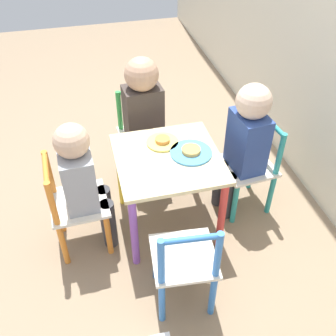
{
  "coord_description": "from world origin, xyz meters",
  "views": [
    {
      "loc": [
        1.37,
        -0.34,
        1.58
      ],
      "look_at": [
        0.0,
        0.0,
        0.38
      ],
      "focal_mm": 42.0,
      "sensor_mm": 36.0,
      "label": 1
    }
  ],
  "objects_px": {
    "kids_table": "(168,170)",
    "chair_orange": "(75,206)",
    "child_back": "(245,140)",
    "plate_left": "(162,142)",
    "plate_back": "(191,152)",
    "chair_green": "(143,136)",
    "chair_blue": "(185,264)",
    "chair_teal": "(250,167)",
    "child_front": "(83,178)",
    "child_left": "(144,111)"
  },
  "relations": [
    {
      "from": "child_back",
      "to": "chair_blue",
      "type": "bearing_deg",
      "value": -47.17
    },
    {
      "from": "child_left",
      "to": "kids_table",
      "type": "bearing_deg",
      "value": -90.0
    },
    {
      "from": "chair_green",
      "to": "chair_blue",
      "type": "bearing_deg",
      "value": -95.13
    },
    {
      "from": "chair_green",
      "to": "child_left",
      "type": "height_order",
      "value": "child_left"
    },
    {
      "from": "kids_table",
      "to": "chair_green",
      "type": "bearing_deg",
      "value": -175.12
    },
    {
      "from": "chair_teal",
      "to": "plate_back",
      "type": "distance_m",
      "value": 0.4
    },
    {
      "from": "chair_green",
      "to": "chair_orange",
      "type": "distance_m",
      "value": 0.63
    },
    {
      "from": "child_left",
      "to": "chair_green",
      "type": "bearing_deg",
      "value": 90.0
    },
    {
      "from": "child_left",
      "to": "plate_back",
      "type": "bearing_deg",
      "value": -74.86
    },
    {
      "from": "child_back",
      "to": "plate_left",
      "type": "xyz_separation_m",
      "value": [
        -0.07,
        -0.39,
        0.01
      ]
    },
    {
      "from": "chair_orange",
      "to": "plate_left",
      "type": "distance_m",
      "value": 0.52
    },
    {
      "from": "plate_left",
      "to": "kids_table",
      "type": "bearing_deg",
      "value": -0.0
    },
    {
      "from": "chair_orange",
      "to": "chair_blue",
      "type": "bearing_deg",
      "value": -139.03
    },
    {
      "from": "kids_table",
      "to": "chair_orange",
      "type": "bearing_deg",
      "value": -87.34
    },
    {
      "from": "chair_teal",
      "to": "plate_left",
      "type": "height_order",
      "value": "chair_teal"
    },
    {
      "from": "chair_blue",
      "to": "child_left",
      "type": "bearing_deg",
      "value": -85.22
    },
    {
      "from": "chair_teal",
      "to": "chair_blue",
      "type": "distance_m",
      "value": 0.71
    },
    {
      "from": "kids_table",
      "to": "child_left",
      "type": "bearing_deg",
      "value": -175.12
    },
    {
      "from": "child_front",
      "to": "plate_left",
      "type": "relative_size",
      "value": 4.54
    },
    {
      "from": "child_left",
      "to": "child_back",
      "type": "distance_m",
      "value": 0.56
    },
    {
      "from": "child_left",
      "to": "plate_left",
      "type": "xyz_separation_m",
      "value": [
        0.29,
        0.03,
        -0.01
      ]
    },
    {
      "from": "chair_teal",
      "to": "plate_left",
      "type": "bearing_deg",
      "value": -103.84
    },
    {
      "from": "chair_teal",
      "to": "child_front",
      "type": "xyz_separation_m",
      "value": [
        0.06,
        -0.85,
        0.16
      ]
    },
    {
      "from": "plate_back",
      "to": "child_left",
      "type": "bearing_deg",
      "value": -159.98
    },
    {
      "from": "child_front",
      "to": "plate_back",
      "type": "distance_m",
      "value": 0.51
    },
    {
      "from": "plate_back",
      "to": "child_front",
      "type": "bearing_deg",
      "value": -87.92
    },
    {
      "from": "plate_left",
      "to": "plate_back",
      "type": "distance_m",
      "value": 0.16
    },
    {
      "from": "child_back",
      "to": "child_front",
      "type": "relative_size",
      "value": 1.06
    },
    {
      "from": "chair_teal",
      "to": "child_back",
      "type": "relative_size",
      "value": 0.7
    },
    {
      "from": "chair_green",
      "to": "chair_blue",
      "type": "relative_size",
      "value": 1.0
    },
    {
      "from": "chair_green",
      "to": "plate_back",
      "type": "bearing_deg",
      "value": -76.72
    },
    {
      "from": "chair_green",
      "to": "child_front",
      "type": "height_order",
      "value": "child_front"
    },
    {
      "from": "chair_green",
      "to": "chair_teal",
      "type": "distance_m",
      "value": 0.64
    },
    {
      "from": "kids_table",
      "to": "chair_blue",
      "type": "height_order",
      "value": "chair_blue"
    },
    {
      "from": "chair_teal",
      "to": "chair_orange",
      "type": "height_order",
      "value": "same"
    },
    {
      "from": "chair_blue",
      "to": "child_back",
      "type": "bearing_deg",
      "value": -126.16
    },
    {
      "from": "chair_orange",
      "to": "kids_table",
      "type": "bearing_deg",
      "value": -90.0
    },
    {
      "from": "kids_table",
      "to": "plate_back",
      "type": "xyz_separation_m",
      "value": [
        0.0,
        0.11,
        0.09
      ]
    },
    {
      "from": "chair_blue",
      "to": "child_front",
      "type": "bearing_deg",
      "value": -45.83
    },
    {
      "from": "child_left",
      "to": "plate_left",
      "type": "distance_m",
      "value": 0.29
    },
    {
      "from": "child_back",
      "to": "plate_left",
      "type": "distance_m",
      "value": 0.4
    },
    {
      "from": "chair_orange",
      "to": "plate_back",
      "type": "xyz_separation_m",
      "value": [
        -0.02,
        0.57,
        0.2
      ]
    },
    {
      "from": "kids_table",
      "to": "plate_left",
      "type": "xyz_separation_m",
      "value": [
        -0.11,
        0.0,
        0.09
      ]
    },
    {
      "from": "chair_blue",
      "to": "chair_orange",
      "type": "bearing_deg",
      "value": -40.97
    },
    {
      "from": "chair_green",
      "to": "chair_orange",
      "type": "bearing_deg",
      "value": -136.11
    },
    {
      "from": "chair_blue",
      "to": "plate_left",
      "type": "bearing_deg",
      "value": -88.95
    },
    {
      "from": "kids_table",
      "to": "child_front",
      "type": "bearing_deg",
      "value": -87.34
    },
    {
      "from": "chair_teal",
      "to": "child_front",
      "type": "relative_size",
      "value": 0.74
    },
    {
      "from": "chair_blue",
      "to": "child_front",
      "type": "height_order",
      "value": "child_front"
    },
    {
      "from": "plate_back",
      "to": "chair_blue",
      "type": "bearing_deg",
      "value": -18.63
    }
  ]
}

